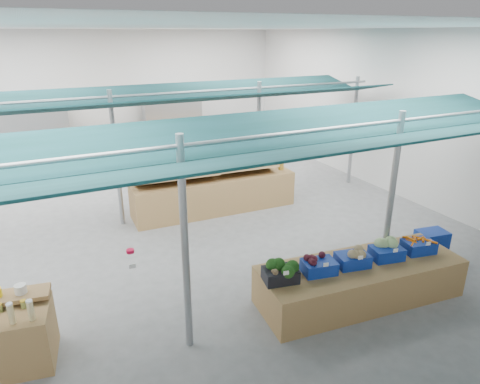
{
  "coord_description": "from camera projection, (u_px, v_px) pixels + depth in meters",
  "views": [
    {
      "loc": [
        -2.51,
        -8.69,
        4.1
      ],
      "look_at": [
        0.96,
        -1.6,
        1.15
      ],
      "focal_mm": 32.0,
      "sensor_mm": 36.0,
      "label": 1
    }
  ],
  "objects": [
    {
      "name": "crate_celeriac",
      "position": [
        353.0,
        257.0,
        6.69
      ],
      "size": [
        0.56,
        0.45,
        0.31
      ],
      "rotation": [
        0.0,
        0.0,
        -0.19
      ],
      "color": "navy",
      "rests_on": "veg_counter"
    },
    {
      "name": "veg_counter",
      "position": [
        360.0,
        281.0,
        6.92
      ],
      "size": [
        3.43,
        1.43,
        0.65
      ],
      "primitive_type": "cube",
      "rotation": [
        0.0,
        0.0,
        -0.1
      ],
      "color": "olive",
      "rests_on": "floor"
    },
    {
      "name": "crate_broccoli",
      "position": [
        281.0,
        271.0,
        6.28
      ],
      "size": [
        0.56,
        0.45,
        0.35
      ],
      "rotation": [
        0.0,
        0.0,
        -0.19
      ],
      "color": "black",
      "rests_on": "veg_counter"
    },
    {
      "name": "pineapple",
      "position": [
        281.0,
        163.0,
        10.75
      ],
      "size": [
        0.14,
        0.14,
        0.39
      ],
      "rotation": [
        0.0,
        0.0,
        -0.06
      ],
      "color": "#8C6019",
      "rests_on": "fruit_counter"
    },
    {
      "name": "crate_carrots",
      "position": [
        418.0,
        246.0,
        7.13
      ],
      "size": [
        0.56,
        0.45,
        0.29
      ],
      "rotation": [
        0.0,
        0.0,
        -0.19
      ],
      "color": "navy",
      "rests_on": "veg_counter"
    },
    {
      "name": "apple_heap_red",
      "position": [
        246.0,
        168.0,
        10.38
      ],
      "size": [
        1.54,
        0.8,
        0.27
      ],
      "rotation": [
        0.0,
        0.0,
        -0.06
      ],
      "color": "#997247",
      "rests_on": "fruit_counter"
    },
    {
      "name": "back_shelving_right",
      "position": [
        173.0,
        125.0,
        15.3
      ],
      "size": [
        2.0,
        0.5,
        2.0
      ],
      "primitive_type": "cube",
      "color": "#B23F33",
      "rests_on": "floor"
    },
    {
      "name": "pole_ribbon",
      "position": [
        130.0,
        253.0,
        6.25
      ],
      "size": [
        0.12,
        0.12,
        0.28
      ],
      "color": "red",
      "rests_on": "pole_grid"
    },
    {
      "name": "awnings",
      "position": [
        233.0,
        111.0,
        7.64
      ],
      "size": [
        9.5,
        7.08,
        0.3
      ],
      "color": "black",
      "rests_on": "pole_grid"
    },
    {
      "name": "crate_beets",
      "position": [
        319.0,
        265.0,
        6.5
      ],
      "size": [
        0.56,
        0.45,
        0.29
      ],
      "rotation": [
        0.0,
        0.0,
        -0.19
      ],
      "color": "navy",
      "rests_on": "veg_counter"
    },
    {
      "name": "pole_grid",
      "position": [
        234.0,
        163.0,
        7.98
      ],
      "size": [
        10.0,
        4.6,
        3.0
      ],
      "color": "gray",
      "rests_on": "floor"
    },
    {
      "name": "back_shelving_left",
      "position": [
        36.0,
        137.0,
        13.45
      ],
      "size": [
        2.0,
        0.5,
        2.0
      ],
      "primitive_type": "cube",
      "color": "#B23F33",
      "rests_on": "floor"
    },
    {
      "name": "hall",
      "position": [
        147.0,
        98.0,
        10.06
      ],
      "size": [
        13.0,
        13.0,
        13.0
      ],
      "color": "silver",
      "rests_on": "ground"
    },
    {
      "name": "floor",
      "position": [
        172.0,
        223.0,
        9.78
      ],
      "size": [
        13.0,
        13.0,
        0.0
      ],
      "primitive_type": "plane",
      "color": "slate",
      "rests_on": "ground"
    },
    {
      "name": "far_counter",
      "position": [
        162.0,
        147.0,
        14.24
      ],
      "size": [
        5.64,
        1.93,
        1.0
      ],
      "primitive_type": "cube",
      "rotation": [
        0.0,
        0.0,
        -0.15
      ],
      "color": "olive",
      "rests_on": "floor"
    },
    {
      "name": "vendor_right",
      "position": [
        219.0,
        165.0,
        11.4
      ],
      "size": [
        0.78,
        0.62,
        1.58
      ],
      "primitive_type": "imported",
      "rotation": [
        0.0,
        0.0,
        3.11
      ],
      "color": "maroon",
      "rests_on": "floor"
    },
    {
      "name": "crate_cabbage",
      "position": [
        387.0,
        250.0,
        6.9
      ],
      "size": [
        0.56,
        0.45,
        0.35
      ],
      "rotation": [
        0.0,
        0.0,
        -0.19
      ],
      "color": "navy",
      "rests_on": "veg_counter"
    },
    {
      "name": "fruit_counter",
      "position": [
        214.0,
        194.0,
        10.36
      ],
      "size": [
        3.97,
        1.07,
        0.84
      ],
      "primitive_type": "cube",
      "rotation": [
        0.0,
        0.0,
        -0.03
      ],
      "color": "olive",
      "rests_on": "floor"
    },
    {
      "name": "vendor_left",
      "position": [
        153.0,
        174.0,
        10.66
      ],
      "size": [
        0.59,
        0.4,
        1.58
      ],
      "primitive_type": "imported",
      "rotation": [
        0.0,
        0.0,
        3.11
      ],
      "color": "#176D99",
      "rests_on": "floor"
    },
    {
      "name": "apple_heap_yellow",
      "position": [
        177.0,
        177.0,
        9.71
      ],
      "size": [
        1.94,
        0.82,
        0.27
      ],
      "rotation": [
        0.0,
        0.0,
        -0.06
      ],
      "color": "#997247",
      "rests_on": "fruit_counter"
    },
    {
      "name": "crate_stack",
      "position": [
        430.0,
        247.0,
        8.01
      ],
      "size": [
        0.6,
        0.46,
        0.65
      ],
      "primitive_type": "cube",
      "rotation": [
        0.0,
        0.0,
        -0.16
      ],
      "color": "navy",
      "rests_on": "floor"
    },
    {
      "name": "sparrow",
      "position": [
        275.0,
        272.0,
        6.1
      ],
      "size": [
        0.12,
        0.09,
        0.11
      ],
      "rotation": [
        0.0,
        0.0,
        -0.19
      ],
      "color": "brown",
      "rests_on": "crate_broccoli"
    }
  ]
}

